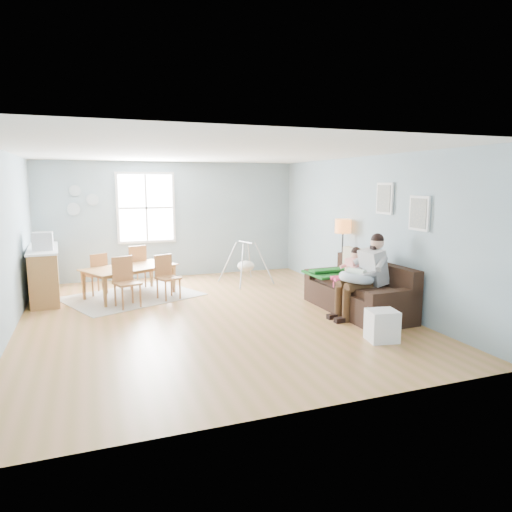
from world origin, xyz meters
name	(u,v)px	position (x,y,z in m)	size (l,w,h in m)	color
room	(208,170)	(0.00, 0.00, 2.42)	(8.40, 9.40, 3.90)	#A6783B
window	(146,208)	(-0.60, 3.46, 1.65)	(1.32, 0.08, 1.62)	white
pictures	(401,206)	(2.97, -1.05, 1.85)	(0.05, 1.34, 0.74)	white
wall_plates	(80,201)	(-2.00, 3.47, 1.83)	(0.67, 0.02, 0.66)	#A7BCC9
sofa	(360,294)	(2.51, -0.65, 0.31)	(0.98, 2.19, 0.88)	black
green_throw	(335,273)	(2.41, 0.07, 0.56)	(0.99, 0.79, 0.04)	#16601B
beige_pillow	(354,261)	(2.72, -0.08, 0.78)	(0.14, 0.50, 0.50)	#BBB18F
father	(365,273)	(2.38, -0.96, 0.75)	(0.99, 0.47, 1.40)	#9C9C9F
nursing_pillow	(356,278)	(2.22, -0.97, 0.68)	(0.57, 0.57, 0.16)	#A5B8CE
infant	(355,272)	(2.21, -0.93, 0.77)	(0.25, 0.40, 0.15)	silver
toddler	(350,268)	(2.43, -0.45, 0.74)	(0.57, 0.28, 0.89)	white
floor_lamp	(343,233)	(2.80, 0.47, 1.25)	(0.30, 0.30, 1.52)	black
storage_cube	(381,326)	(1.96, -2.05, 0.22)	(0.46, 0.42, 0.45)	white
rug	(132,296)	(-1.13, 1.79, 0.01)	(2.38, 1.81, 0.01)	#9D998F
dining_table	(131,282)	(-1.13, 1.79, 0.30)	(1.70, 0.95, 0.60)	brown
chair_sw	(125,279)	(-1.29, 1.08, 0.51)	(0.52, 0.52, 0.91)	#9D6936
chair_se	(166,274)	(-0.50, 1.41, 0.48)	(0.50, 0.50, 0.85)	#9D6936
chair_nw	(97,272)	(-1.75, 2.17, 0.47)	(0.52, 0.52, 0.84)	#9D6936
chair_ne	(136,264)	(-0.97, 2.49, 0.52)	(0.55, 0.55, 0.92)	#9D6936
counter	(45,273)	(-2.70, 2.17, 0.51)	(0.63, 1.82, 1.00)	brown
monitor	(42,241)	(-2.66, 1.83, 1.16)	(0.35, 0.33, 0.33)	#B4B4B9
baby_swing	(246,265)	(1.36, 2.13, 0.42)	(1.11, 1.13, 0.93)	#B4B4B9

